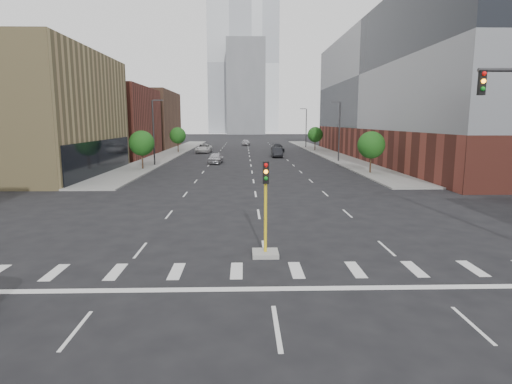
{
  "coord_description": "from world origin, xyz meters",
  "views": [
    {
      "loc": [
        -0.96,
        -10.05,
        6.16
      ],
      "look_at": [
        -0.35,
        11.98,
        2.5
      ],
      "focal_mm": 30.0,
      "sensor_mm": 36.0,
      "label": 1
    }
  ],
  "objects_px": {
    "median_traffic_signal": "(265,235)",
    "car_far_left": "(204,148)",
    "car_deep_right": "(278,148)",
    "car_distant": "(246,142)",
    "car_near_left": "(216,158)",
    "car_mid_right": "(277,152)"
  },
  "relations": [
    {
      "from": "car_near_left",
      "to": "car_mid_right",
      "type": "distance_m",
      "value": 14.77
    },
    {
      "from": "car_far_left",
      "to": "car_deep_right",
      "type": "distance_m",
      "value": 14.91
    },
    {
      "from": "median_traffic_signal",
      "to": "car_distant",
      "type": "bearing_deg",
      "value": 90.32
    },
    {
      "from": "median_traffic_signal",
      "to": "car_deep_right",
      "type": "relative_size",
      "value": 0.8
    },
    {
      "from": "median_traffic_signal",
      "to": "car_mid_right",
      "type": "bearing_deg",
      "value": 85.07
    },
    {
      "from": "car_deep_right",
      "to": "car_near_left",
      "type": "bearing_deg",
      "value": -118.64
    },
    {
      "from": "median_traffic_signal",
      "to": "car_distant",
      "type": "height_order",
      "value": "median_traffic_signal"
    },
    {
      "from": "median_traffic_signal",
      "to": "car_mid_right",
      "type": "height_order",
      "value": "median_traffic_signal"
    },
    {
      "from": "car_mid_right",
      "to": "median_traffic_signal",
      "type": "bearing_deg",
      "value": -94.62
    },
    {
      "from": "car_near_left",
      "to": "car_deep_right",
      "type": "relative_size",
      "value": 0.84
    },
    {
      "from": "median_traffic_signal",
      "to": "car_distant",
      "type": "relative_size",
      "value": 0.96
    },
    {
      "from": "median_traffic_signal",
      "to": "car_deep_right",
      "type": "height_order",
      "value": "median_traffic_signal"
    },
    {
      "from": "median_traffic_signal",
      "to": "car_far_left",
      "type": "xyz_separation_m",
      "value": [
        -8.96,
        66.02,
        -0.11
      ]
    },
    {
      "from": "car_far_left",
      "to": "car_deep_right",
      "type": "xyz_separation_m",
      "value": [
        14.79,
        1.86,
        -0.06
      ]
    },
    {
      "from": "car_mid_right",
      "to": "car_far_left",
      "type": "distance_m",
      "value": 17.55
    },
    {
      "from": "car_near_left",
      "to": "car_deep_right",
      "type": "xyz_separation_m",
      "value": [
        11.02,
        23.74,
        0.01
      ]
    },
    {
      "from": "car_near_left",
      "to": "car_distant",
      "type": "xyz_separation_m",
      "value": [
        4.67,
        47.59,
        -0.01
      ]
    },
    {
      "from": "median_traffic_signal",
      "to": "car_mid_right",
      "type": "xyz_separation_m",
      "value": [
        4.75,
        55.07,
        -0.13
      ]
    },
    {
      "from": "car_mid_right",
      "to": "car_deep_right",
      "type": "height_order",
      "value": "car_mid_right"
    },
    {
      "from": "car_far_left",
      "to": "car_deep_right",
      "type": "relative_size",
      "value": 1.12
    },
    {
      "from": "car_mid_right",
      "to": "car_distant",
      "type": "height_order",
      "value": "car_mid_right"
    },
    {
      "from": "car_near_left",
      "to": "car_distant",
      "type": "height_order",
      "value": "car_near_left"
    }
  ]
}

